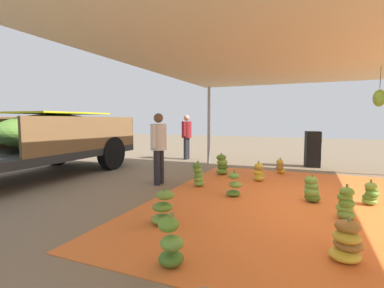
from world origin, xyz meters
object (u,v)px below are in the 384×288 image
at_px(cargo_truck_main, 3,134).
at_px(speaker_stack, 313,149).
at_px(banana_bunch_3, 347,242).
at_px(banana_bunch_1, 222,165).
at_px(worker_0, 187,133).
at_px(banana_bunch_0, 371,194).
at_px(banana_bunch_7, 346,204).
at_px(banana_bunch_2, 163,209).
at_px(banana_bunch_8, 171,244).
at_px(worker_1, 159,143).
at_px(banana_bunch_6, 280,167).
at_px(banana_bunch_11, 259,172).
at_px(banana_bunch_9, 234,186).
at_px(banana_bunch_12, 198,175).
at_px(banana_bunch_4, 312,190).

distance_m(cargo_truck_main, speaker_stack, 8.69).
relative_size(banana_bunch_3, speaker_stack, 0.42).
height_order(banana_bunch_1, worker_0, worker_0).
xyz_separation_m(banana_bunch_0, banana_bunch_7, (-0.97, 0.49, 0.04)).
height_order(banana_bunch_2, banana_bunch_8, banana_bunch_8).
bearing_deg(speaker_stack, worker_1, 140.75).
height_order(banana_bunch_8, worker_1, worker_1).
bearing_deg(banana_bunch_7, banana_bunch_6, 20.68).
bearing_deg(banana_bunch_11, banana_bunch_7, -142.55).
bearing_deg(banana_bunch_8, banana_bunch_6, -5.47).
bearing_deg(banana_bunch_9, banana_bunch_12, 62.69).
xyz_separation_m(banana_bunch_9, banana_bunch_11, (1.62, -0.21, -0.00)).
height_order(banana_bunch_12, worker_0, worker_0).
xyz_separation_m(banana_bunch_4, banana_bunch_9, (-0.19, 1.41, -0.01)).
bearing_deg(banana_bunch_2, banana_bunch_0, -53.16).
relative_size(banana_bunch_4, banana_bunch_11, 1.04).
distance_m(banana_bunch_4, banana_bunch_7, 0.90).
height_order(banana_bunch_1, banana_bunch_3, banana_bunch_1).
bearing_deg(banana_bunch_11, speaker_stack, -23.31).
xyz_separation_m(banana_bunch_8, speaker_stack, (7.33, -1.37, 0.32)).
xyz_separation_m(banana_bunch_1, banana_bunch_4, (-1.88, -2.28, -0.03)).
bearing_deg(banana_bunch_4, banana_bunch_6, 16.99).
bearing_deg(cargo_truck_main, speaker_stack, -51.03).
distance_m(banana_bunch_0, banana_bunch_3, 2.48).
relative_size(banana_bunch_2, cargo_truck_main, 0.08).
bearing_deg(banana_bunch_9, banana_bunch_11, -7.47).
relative_size(banana_bunch_2, banana_bunch_8, 0.93).
bearing_deg(speaker_stack, banana_bunch_8, 169.38).
bearing_deg(cargo_truck_main, banana_bunch_2, -99.96).
bearing_deg(banana_bunch_9, cargo_truck_main, 100.53).
xyz_separation_m(banana_bunch_8, banana_bunch_11, (4.47, -0.14, -0.03)).
bearing_deg(worker_0, cargo_truck_main, 157.30).
relative_size(banana_bunch_8, banana_bunch_12, 0.98).
xyz_separation_m(banana_bunch_7, worker_1, (0.94, 3.78, 0.73)).
xyz_separation_m(banana_bunch_1, banana_bunch_11, (-0.46, -1.08, -0.05)).
bearing_deg(banana_bunch_7, banana_bunch_11, 37.45).
bearing_deg(banana_bunch_1, banana_bunch_11, -113.21).
bearing_deg(banana_bunch_12, banana_bunch_7, -110.46).
height_order(cargo_truck_main, worker_1, cargo_truck_main).
relative_size(banana_bunch_0, banana_bunch_1, 0.78).
xyz_separation_m(banana_bunch_0, speaker_stack, (4.06, 0.93, 0.38)).
height_order(banana_bunch_0, banana_bunch_7, banana_bunch_7).
xyz_separation_m(banana_bunch_2, banana_bunch_12, (2.30, 0.36, 0.03)).
bearing_deg(speaker_stack, banana_bunch_12, 148.95).
bearing_deg(banana_bunch_2, banana_bunch_12, 8.98).
relative_size(banana_bunch_3, worker_0, 0.28).
xyz_separation_m(banana_bunch_3, banana_bunch_8, (-0.86, 1.68, 0.04)).
xyz_separation_m(banana_bunch_0, banana_bunch_9, (-0.41, 2.37, 0.03)).
xyz_separation_m(cargo_truck_main, speaker_stack, (5.45, -6.74, -0.61)).
height_order(banana_bunch_11, worker_1, worker_1).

